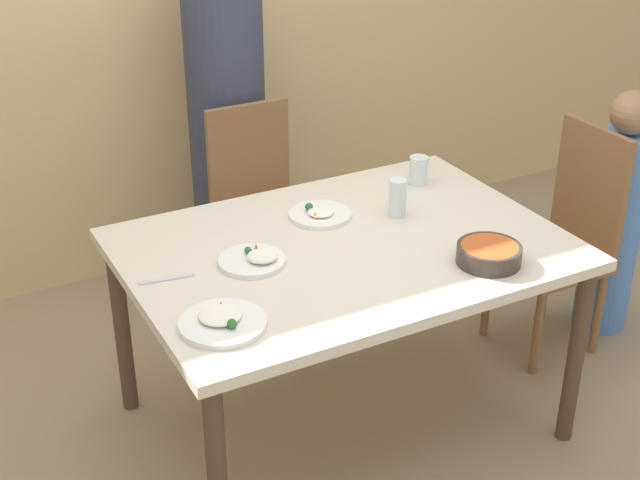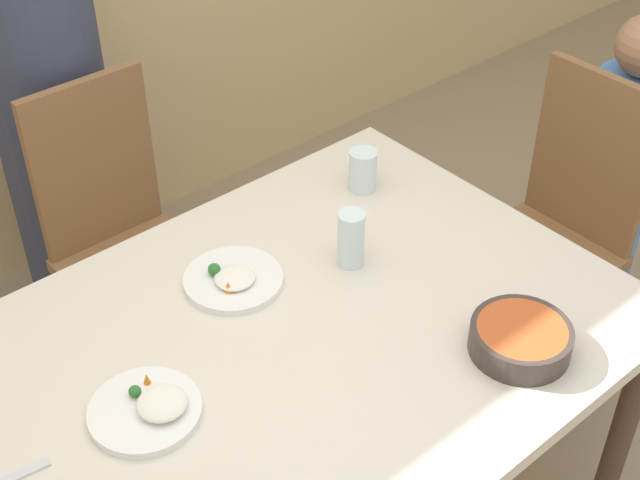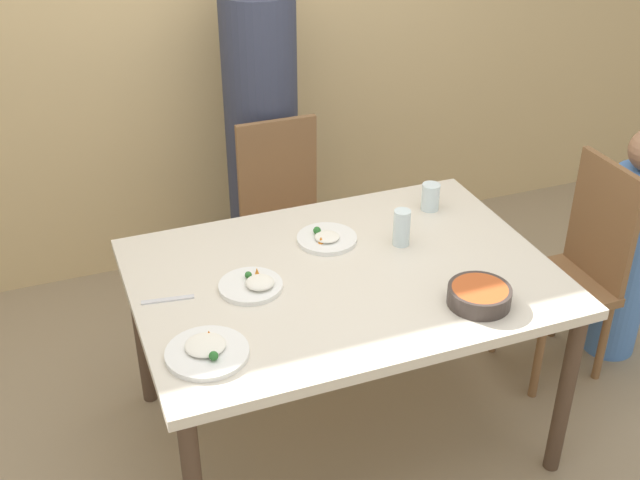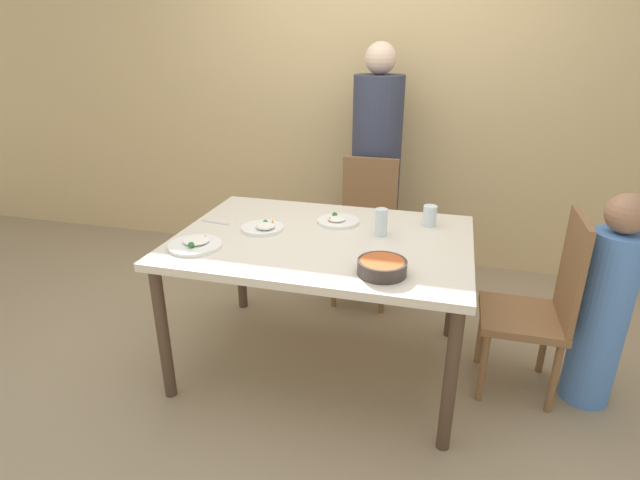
# 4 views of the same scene
# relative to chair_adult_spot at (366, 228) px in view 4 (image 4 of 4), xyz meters

# --- Properties ---
(ground_plane) EXTENTS (10.00, 10.00, 0.00)m
(ground_plane) POSITION_rel_chair_adult_spot_xyz_m (-0.08, -0.88, -0.50)
(ground_plane) COLOR #998466
(wall_back) EXTENTS (10.00, 0.06, 2.70)m
(wall_back) POSITION_rel_chair_adult_spot_xyz_m (-0.08, 0.70, 0.85)
(wall_back) COLOR tan
(wall_back) RESTS_ON ground_plane
(dining_table) EXTENTS (1.50, 1.07, 0.77)m
(dining_table) POSITION_rel_chair_adult_spot_xyz_m (-0.08, -0.88, 0.19)
(dining_table) COLOR beige
(dining_table) RESTS_ON ground_plane
(chair_adult_spot) EXTENTS (0.40, 0.40, 0.97)m
(chair_adult_spot) POSITION_rel_chair_adult_spot_xyz_m (0.00, 0.00, 0.00)
(chair_adult_spot) COLOR brown
(chair_adult_spot) RESTS_ON ground_plane
(chair_child_spot) EXTENTS (0.40, 0.40, 0.97)m
(chair_child_spot) POSITION_rel_chair_adult_spot_xyz_m (1.02, -0.82, 0.00)
(chair_child_spot) COLOR brown
(chair_child_spot) RESTS_ON ground_plane
(person_adult) EXTENTS (0.35, 0.35, 1.70)m
(person_adult) POSITION_rel_chair_adult_spot_xyz_m (0.00, 0.34, 0.28)
(person_adult) COLOR #33384C
(person_adult) RESTS_ON ground_plane
(person_child) EXTENTS (0.23, 0.23, 1.09)m
(person_child) POSITION_rel_chair_adult_spot_xyz_m (1.30, -0.82, 0.01)
(person_child) COLOR #5184D1
(person_child) RESTS_ON ground_plane
(bowl_curry) EXTENTS (0.22, 0.22, 0.06)m
(bowl_curry) POSITION_rel_chair_adult_spot_xyz_m (0.28, -1.22, 0.30)
(bowl_curry) COLOR #3D332D
(bowl_curry) RESTS_ON dining_table
(plate_rice_adult) EXTENTS (0.23, 0.23, 0.05)m
(plate_rice_adult) POSITION_rel_chair_adult_spot_xyz_m (-0.41, -0.86, 0.28)
(plate_rice_adult) COLOR white
(plate_rice_adult) RESTS_ON dining_table
(plate_rice_child) EXTENTS (0.26, 0.26, 0.05)m
(plate_rice_child) POSITION_rel_chair_adult_spot_xyz_m (-0.65, -1.16, 0.28)
(plate_rice_child) COLOR white
(plate_rice_child) RESTS_ON dining_table
(plate_noodles) EXTENTS (0.23, 0.23, 0.05)m
(plate_noodles) POSITION_rel_chair_adult_spot_xyz_m (-0.05, -0.65, 0.28)
(plate_noodles) COLOR white
(plate_noodles) RESTS_ON dining_table
(glass_water_tall) EXTENTS (0.07, 0.07, 0.11)m
(glass_water_tall) POSITION_rel_chair_adult_spot_xyz_m (0.44, -0.56, 0.32)
(glass_water_tall) COLOR silver
(glass_water_tall) RESTS_ON dining_table
(glass_water_short) EXTENTS (0.06, 0.06, 0.14)m
(glass_water_short) POSITION_rel_chair_adult_spot_xyz_m (0.21, -0.77, 0.34)
(glass_water_short) COLOR silver
(glass_water_short) RESTS_ON dining_table
(fork_steel) EXTENTS (0.18, 0.05, 0.01)m
(fork_steel) POSITION_rel_chair_adult_spot_xyz_m (-0.70, -0.83, 0.27)
(fork_steel) COLOR silver
(fork_steel) RESTS_ON dining_table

